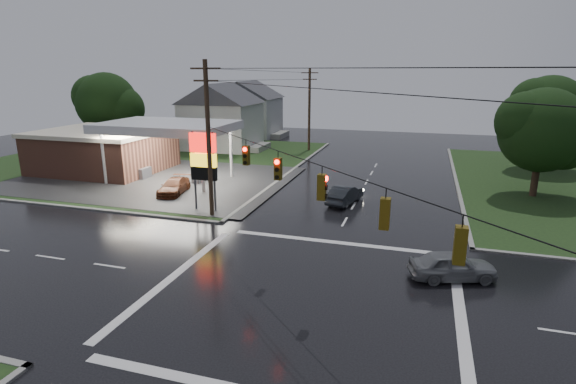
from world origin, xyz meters
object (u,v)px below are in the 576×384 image
(gas_station, at_px, (112,148))
(house_near, at_px, (222,116))
(tree_nw_behind, at_px, (108,103))
(tree_ne_far, at_px, (550,111))
(utility_pole_nw, at_px, (209,138))
(pylon_sign, at_px, (203,159))
(tree_ne_near, at_px, (544,131))
(house_far, at_px, (248,108))
(utility_pole_n, at_px, (309,108))
(car_crossing, at_px, (453,266))
(car_north, at_px, (345,194))
(car_pump, at_px, (174,186))

(gas_station, relative_size, house_near, 2.37)
(tree_nw_behind, relative_size, tree_ne_far, 1.02)
(gas_station, height_order, utility_pole_nw, utility_pole_nw)
(tree_nw_behind, xyz_separation_m, tree_ne_far, (50.99, 4.00, -0.00))
(gas_station, xyz_separation_m, pylon_sign, (15.18, -9.20, 1.46))
(gas_station, bearing_deg, tree_ne_near, 3.30)
(gas_station, distance_m, house_far, 28.61)
(pylon_sign, xyz_separation_m, tree_ne_far, (27.65, 23.49, 2.17))
(house_near, xyz_separation_m, tree_ne_near, (35.09, -14.01, 1.16))
(utility_pole_n, distance_m, car_crossing, 38.19)
(house_far, height_order, car_north, house_far)
(house_far, relative_size, tree_nw_behind, 1.10)
(tree_ne_near, relative_size, car_pump, 1.99)
(house_near, distance_m, tree_ne_far, 38.19)
(house_near, xyz_separation_m, tree_nw_behind, (-12.89, -6.01, 1.77))
(gas_station, bearing_deg, tree_ne_far, 18.46)
(house_far, bearing_deg, house_near, -85.24)
(car_north, bearing_deg, car_pump, 19.15)
(tree_ne_near, xyz_separation_m, car_pump, (-29.42, -7.99, -4.91))
(gas_station, xyz_separation_m, house_far, (3.73, 28.30, 1.86))
(tree_nw_behind, xyz_separation_m, car_crossing, (40.61, -26.22, -5.44))
(pylon_sign, bearing_deg, tree_ne_far, 40.35)
(tree_ne_near, bearing_deg, house_far, 144.23)
(house_far, bearing_deg, gas_station, -97.50)
(car_pump, bearing_deg, tree_nw_behind, 128.88)
(car_crossing, height_order, car_pump, car_crossing)
(utility_pole_nw, height_order, car_pump, utility_pole_nw)
(house_near, relative_size, tree_ne_near, 1.23)
(tree_ne_near, height_order, car_north, tree_ne_near)
(gas_station, relative_size, tree_ne_far, 2.67)
(house_near, height_order, tree_ne_near, tree_ne_near)
(car_crossing, bearing_deg, gas_station, 45.98)
(pylon_sign, relative_size, car_crossing, 1.39)
(pylon_sign, distance_m, utility_pole_n, 27.56)
(utility_pole_nw, bearing_deg, car_pump, 142.10)
(tree_ne_near, relative_size, car_crossing, 2.08)
(car_pump, bearing_deg, utility_pole_nw, -48.27)
(house_far, relative_size, car_crossing, 2.56)
(gas_station, xyz_separation_m, tree_ne_near, (39.82, 2.29, 3.01))
(pylon_sign, bearing_deg, car_crossing, -21.28)
(car_north, height_order, car_crossing, car_crossing)
(utility_pole_n, relative_size, house_near, 0.95)
(tree_ne_near, distance_m, car_crossing, 20.24)
(utility_pole_n, height_order, tree_nw_behind, utility_pole_n)
(pylon_sign, distance_m, utility_pole_nw, 2.22)
(pylon_sign, relative_size, tree_ne_far, 0.61)
(pylon_sign, relative_size, house_near, 0.54)
(tree_nw_behind, xyz_separation_m, car_pump, (18.56, -15.99, -5.53))
(pylon_sign, height_order, utility_pole_nw, utility_pole_nw)
(car_crossing, bearing_deg, car_pump, 47.25)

